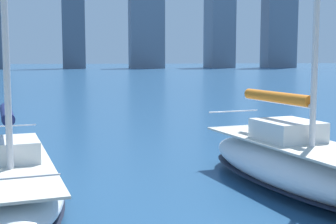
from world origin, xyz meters
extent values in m
cube|color=slate|center=(-56.21, -165.65, 20.97)|extent=(9.11, 11.61, 41.94)
cube|color=slate|center=(-27.14, -160.54, 14.57)|extent=(12.00, 7.68, 29.14)
cube|color=slate|center=(-1.65, -162.09, 19.30)|extent=(7.74, 6.80, 38.61)
ellipsoid|color=white|center=(-3.98, -6.01, 0.63)|extent=(3.74, 8.18, 1.26)
ellipsoid|color=black|center=(-3.98, -6.01, 0.28)|extent=(3.76, 8.22, 0.10)
cube|color=beige|center=(-3.98, -6.01, 1.29)|extent=(3.14, 7.17, 0.06)
cube|color=silver|center=(-3.91, -6.48, 1.59)|extent=(1.77, 1.95, 0.55)
cylinder|color=silver|center=(-3.81, -7.06, 2.37)|extent=(0.64, 3.29, 0.12)
cylinder|color=orange|center=(-3.81, -7.06, 2.49)|extent=(0.80, 3.06, 0.32)
cylinder|color=silver|center=(-3.42, -9.51, 1.81)|extent=(1.87, 0.34, 0.04)
ellipsoid|color=silver|center=(3.65, -6.66, 0.45)|extent=(3.52, 7.95, 0.90)
ellipsoid|color=black|center=(3.65, -6.66, 0.20)|extent=(3.53, 7.99, 0.10)
cube|color=beige|center=(3.65, -6.66, 0.93)|extent=(2.95, 6.97, 0.06)
cube|color=silver|center=(3.72, -7.11, 1.24)|extent=(1.72, 1.88, 0.55)
cylinder|color=silver|center=(3.79, -7.69, 2.01)|extent=(0.55, 3.21, 0.12)
cylinder|color=navy|center=(3.79, -7.69, 2.13)|extent=(0.72, 2.98, 0.32)
cylinder|color=silver|center=(3.18, -3.16, 1.45)|extent=(1.62, 0.26, 0.04)
cylinder|color=silver|center=(4.12, -10.08, 1.45)|extent=(1.86, 0.29, 0.04)
camera|label=1|loc=(2.28, 5.57, 3.63)|focal=50.00mm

